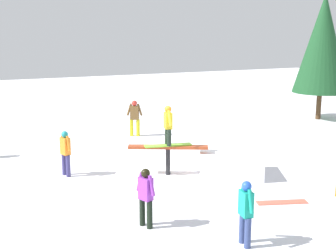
% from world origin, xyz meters
% --- Properties ---
extents(ground_plane, '(60.00, 60.00, 0.00)m').
position_xyz_m(ground_plane, '(0.00, 0.00, 0.00)').
color(ground_plane, white).
extents(rail_feature, '(2.25, 1.30, 0.90)m').
position_xyz_m(rail_feature, '(0.00, 0.00, 0.75)').
color(rail_feature, black).
rests_on(rail_feature, ground).
extents(snow_kicker_ramp, '(2.28, 2.14, 0.67)m').
position_xyz_m(snow_kicker_ramp, '(-1.67, 0.83, 0.34)').
color(snow_kicker_ramp, white).
rests_on(snow_kicker_ramp, ground).
extents(main_rider_on_rail, '(1.44, 0.72, 1.21)m').
position_xyz_m(main_rider_on_rail, '(0.00, 0.00, 1.47)').
color(main_rider_on_rail, '#81CC33').
rests_on(main_rider_on_rail, rail_feature).
extents(bystander_purple, '(0.28, 0.57, 1.34)m').
position_xyz_m(bystander_purple, '(2.03, 3.24, 0.75)').
color(bystander_purple, black).
rests_on(bystander_purple, ground).
extents(bystander_teal, '(0.24, 0.62, 1.36)m').
position_xyz_m(bystander_teal, '(0.55, 4.91, 0.76)').
color(bystander_teal, navy).
rests_on(bystander_teal, ground).
extents(bystander_orange, '(0.27, 0.56, 1.36)m').
position_xyz_m(bystander_orange, '(2.80, -1.18, 0.77)').
color(bystander_orange, navy).
rests_on(bystander_orange, ground).
extents(bystander_brown, '(0.62, 0.40, 1.47)m').
position_xyz_m(bystander_brown, '(-0.94, -5.29, 0.82)').
color(bystander_brown, yellow).
rests_on(bystander_brown, ground).
extents(loose_snowboard_coral, '(1.32, 0.68, 0.02)m').
position_xyz_m(loose_snowboard_coral, '(-1.64, 3.32, 0.01)').
color(loose_snowboard_coral, '#F3644E').
rests_on(loose_snowboard_coral, ground).
extents(pine_tree_near, '(2.63, 2.63, 5.97)m').
position_xyz_m(pine_tree_near, '(-10.36, -5.01, 3.64)').
color(pine_tree_near, '#4C331E').
rests_on(pine_tree_near, ground).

